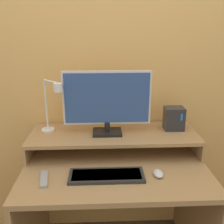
# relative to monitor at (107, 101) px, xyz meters

# --- Properties ---
(wall_back) EXTENTS (6.00, 0.05, 2.50)m
(wall_back) POSITION_rel_monitor_xyz_m (0.04, 0.24, 0.14)
(wall_back) COLOR #E5AD60
(wall_back) RESTS_ON ground_plane
(desk) EXTENTS (1.09, 0.74, 0.76)m
(desk) POSITION_rel_monitor_xyz_m (0.04, -0.17, -0.58)
(desk) COLOR #A87F51
(desk) RESTS_ON ground_plane
(monitor_shelf) EXTENTS (1.09, 0.38, 0.13)m
(monitor_shelf) POSITION_rel_monitor_xyz_m (0.04, 0.01, -0.24)
(monitor_shelf) COLOR #A87F51
(monitor_shelf) RESTS_ON desk
(monitor) EXTENTS (0.55, 0.13, 0.41)m
(monitor) POSITION_rel_monitor_xyz_m (0.00, 0.00, 0.00)
(monitor) COLOR black
(monitor) RESTS_ON monitor_shelf
(desk_lamp) EXTENTS (0.17, 0.17, 0.35)m
(desk_lamp) POSITION_rel_monitor_xyz_m (-0.34, 0.01, -0.01)
(desk_lamp) COLOR silver
(desk_lamp) RESTS_ON monitor_shelf
(router_dock) EXTENTS (0.13, 0.10, 0.15)m
(router_dock) POSITION_rel_monitor_xyz_m (0.45, 0.05, -0.14)
(router_dock) COLOR #28282D
(router_dock) RESTS_ON monitor_shelf
(keyboard) EXTENTS (0.41, 0.15, 0.02)m
(keyboard) POSITION_rel_monitor_xyz_m (-0.01, -0.31, -0.34)
(keyboard) COLOR #282828
(keyboard) RESTS_ON desk
(mouse) EXTENTS (0.06, 0.09, 0.03)m
(mouse) POSITION_rel_monitor_xyz_m (0.27, -0.31, -0.33)
(mouse) COLOR silver
(mouse) RESTS_ON desk
(remote_control) EXTENTS (0.06, 0.16, 0.02)m
(remote_control) POSITION_rel_monitor_xyz_m (-0.35, -0.33, -0.34)
(remote_control) COLOR #99999E
(remote_control) RESTS_ON desk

